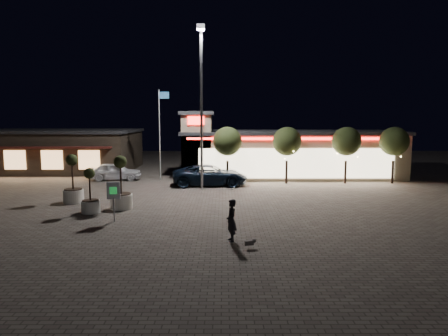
{
  "coord_description": "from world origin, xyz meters",
  "views": [
    {
      "loc": [
        3.66,
        -22.45,
        5.48
      ],
      "look_at": [
        3.7,
        6.0,
        1.94
      ],
      "focal_mm": 32.0,
      "sensor_mm": 36.0,
      "label": 1
    }
  ],
  "objects_px": {
    "planter_mid": "(90,199)",
    "pickup_truck": "(210,175)",
    "white_sedan": "(115,171)",
    "planter_left": "(73,188)",
    "valet_sign": "(114,194)",
    "pedestrian": "(231,220)"
  },
  "relations": [
    {
      "from": "white_sedan",
      "to": "planter_mid",
      "type": "relative_size",
      "value": 1.74
    },
    {
      "from": "pedestrian",
      "to": "planter_mid",
      "type": "height_order",
      "value": "planter_mid"
    },
    {
      "from": "white_sedan",
      "to": "pedestrian",
      "type": "height_order",
      "value": "pedestrian"
    },
    {
      "from": "pickup_truck",
      "to": "planter_mid",
      "type": "relative_size",
      "value": 2.32
    },
    {
      "from": "pedestrian",
      "to": "planter_left",
      "type": "xyz_separation_m",
      "value": [
        -10.16,
        8.23,
        0.04
      ]
    },
    {
      "from": "white_sedan",
      "to": "planter_mid",
      "type": "height_order",
      "value": "planter_mid"
    },
    {
      "from": "white_sedan",
      "to": "planter_left",
      "type": "height_order",
      "value": "planter_left"
    },
    {
      "from": "planter_mid",
      "to": "valet_sign",
      "type": "xyz_separation_m",
      "value": [
        1.92,
        -2.01,
        0.69
      ]
    },
    {
      "from": "white_sedan",
      "to": "planter_left",
      "type": "distance_m",
      "value": 9.68
    },
    {
      "from": "pickup_truck",
      "to": "valet_sign",
      "type": "distance_m",
      "value": 12.57
    },
    {
      "from": "pedestrian",
      "to": "planter_mid",
      "type": "xyz_separation_m",
      "value": [
        -8.12,
        5.43,
        -0.13
      ]
    },
    {
      "from": "planter_left",
      "to": "planter_mid",
      "type": "bearing_deg",
      "value": -53.86
    },
    {
      "from": "planter_mid",
      "to": "pickup_truck",
      "type": "bearing_deg",
      "value": 55.26
    },
    {
      "from": "planter_left",
      "to": "valet_sign",
      "type": "relative_size",
      "value": 1.49
    },
    {
      "from": "pedestrian",
      "to": "valet_sign",
      "type": "xyz_separation_m",
      "value": [
        -6.2,
        3.42,
        0.55
      ]
    },
    {
      "from": "planter_left",
      "to": "valet_sign",
      "type": "xyz_separation_m",
      "value": [
        3.97,
        -4.8,
        0.52
      ]
    },
    {
      "from": "planter_mid",
      "to": "planter_left",
      "type": "bearing_deg",
      "value": 126.14
    },
    {
      "from": "pedestrian",
      "to": "valet_sign",
      "type": "height_order",
      "value": "valet_sign"
    },
    {
      "from": "valet_sign",
      "to": "pedestrian",
      "type": "bearing_deg",
      "value": -28.93
    },
    {
      "from": "pickup_truck",
      "to": "planter_mid",
      "type": "xyz_separation_m",
      "value": [
        -6.67,
        -9.62,
        -0.03
      ]
    },
    {
      "from": "valet_sign",
      "to": "pickup_truck",
      "type": "bearing_deg",
      "value": 67.8
    },
    {
      "from": "planter_mid",
      "to": "valet_sign",
      "type": "relative_size",
      "value": 1.23
    }
  ]
}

